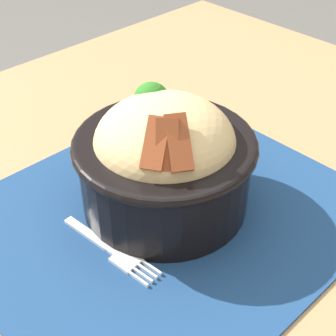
% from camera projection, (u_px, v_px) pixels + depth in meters
% --- Properties ---
extents(table, '(1.04, 0.82, 0.72)m').
position_uv_depth(table, '(157.00, 255.00, 0.58)').
color(table, '#99754C').
rests_on(table, ground_plane).
extents(placemat, '(0.40, 0.35, 0.00)m').
position_uv_depth(placemat, '(161.00, 218.00, 0.53)').
color(placemat, navy).
rests_on(placemat, table).
extents(bowl, '(0.19, 0.19, 0.13)m').
position_uv_depth(bowl, '(168.00, 160.00, 0.51)').
color(bowl, black).
rests_on(bowl, placemat).
extents(fork, '(0.03, 0.12, 0.00)m').
position_uv_depth(fork, '(113.00, 251.00, 0.49)').
color(fork, silver).
rests_on(fork, placemat).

